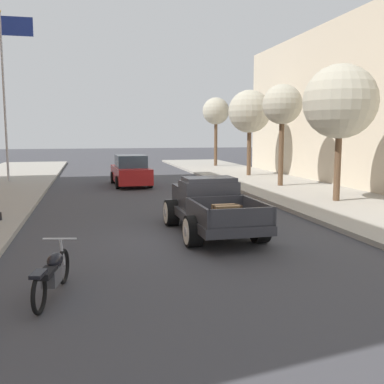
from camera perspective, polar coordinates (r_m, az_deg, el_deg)
name	(u,v)px	position (r m, az deg, el deg)	size (l,w,h in m)	color
ground_plane	(184,239)	(12.19, -0.98, -5.97)	(140.00, 140.00, 0.00)	#3D3D42
hotrod_truck_gunmetal	(209,206)	(12.95, 2.23, -1.77)	(2.27, 4.98, 1.58)	#333338
motorcycle_parked	(52,273)	(8.27, -17.33, -9.77)	(0.69, 2.09, 0.93)	black
car_background_red	(131,171)	(24.40, -7.79, 2.61)	(2.02, 4.37, 1.65)	#AD1E1E
flagpole	(8,78)	(26.97, -22.37, 13.23)	(1.74, 0.16, 9.16)	#B2B2B7
street_tree_nearest	(340,102)	(18.68, 18.30, 10.80)	(2.88, 2.88, 5.34)	brown
street_tree_second	(282,106)	(23.38, 11.39, 10.70)	(2.00, 2.00, 5.10)	brown
street_tree_third	(250,112)	(28.76, 7.33, 10.07)	(2.67, 2.67, 5.34)	brown
street_tree_farthest	(216,112)	(36.75, 3.06, 10.14)	(2.16, 2.16, 5.49)	brown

